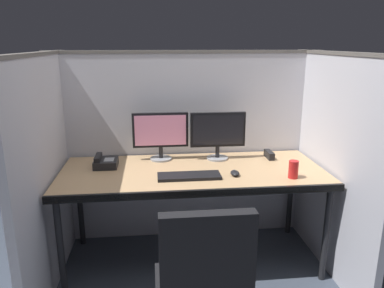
% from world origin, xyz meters
% --- Properties ---
extents(ground_plane, '(8.00, 8.00, 0.00)m').
position_xyz_m(ground_plane, '(0.00, 0.00, 0.00)').
color(ground_plane, '#383F4C').
extents(cubicle_partition_rear, '(2.21, 0.06, 1.57)m').
position_xyz_m(cubicle_partition_rear, '(0.00, 0.74, 0.79)').
color(cubicle_partition_rear, silver).
rests_on(cubicle_partition_rear, ground).
extents(cubicle_partition_left, '(0.06, 1.41, 1.57)m').
position_xyz_m(cubicle_partition_left, '(-0.99, 0.20, 0.79)').
color(cubicle_partition_left, silver).
rests_on(cubicle_partition_left, ground).
extents(cubicle_partition_right, '(0.06, 1.41, 1.57)m').
position_xyz_m(cubicle_partition_right, '(0.99, 0.20, 0.79)').
color(cubicle_partition_right, silver).
rests_on(cubicle_partition_right, ground).
extents(desk, '(1.90, 0.80, 0.74)m').
position_xyz_m(desk, '(0.00, 0.29, 0.69)').
color(desk, tan).
rests_on(desk, ground).
extents(monitor_left, '(0.43, 0.17, 0.37)m').
position_xyz_m(monitor_left, '(-0.22, 0.57, 0.96)').
color(monitor_left, gray).
rests_on(monitor_left, desk).
extents(monitor_right, '(0.43, 0.17, 0.37)m').
position_xyz_m(monitor_right, '(0.22, 0.53, 0.96)').
color(monitor_right, gray).
rests_on(monitor_right, desk).
extents(keyboard_main, '(0.43, 0.15, 0.02)m').
position_xyz_m(keyboard_main, '(-0.04, 0.14, 0.75)').
color(keyboard_main, black).
rests_on(keyboard_main, desk).
extents(computer_mouse, '(0.06, 0.10, 0.04)m').
position_xyz_m(computer_mouse, '(0.28, 0.15, 0.76)').
color(computer_mouse, black).
rests_on(computer_mouse, desk).
extents(soda_can, '(0.07, 0.07, 0.12)m').
position_xyz_m(soda_can, '(0.66, 0.06, 0.80)').
color(soda_can, red).
rests_on(soda_can, desk).
extents(red_stapler, '(0.04, 0.15, 0.06)m').
position_xyz_m(red_stapler, '(0.64, 0.51, 0.77)').
color(red_stapler, black).
rests_on(red_stapler, desk).
extents(desk_phone, '(0.17, 0.19, 0.09)m').
position_xyz_m(desk_phone, '(-0.64, 0.44, 0.77)').
color(desk_phone, black).
rests_on(desk_phone, desk).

